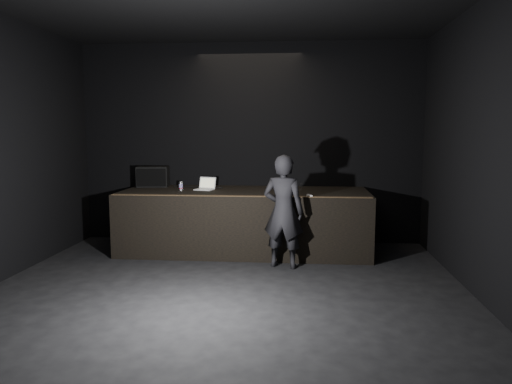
{
  "coord_description": "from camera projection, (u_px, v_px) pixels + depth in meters",
  "views": [
    {
      "loc": [
        0.92,
        -5.31,
        1.97
      ],
      "look_at": [
        0.22,
        2.3,
        1.03
      ],
      "focal_mm": 35.0,
      "sensor_mm": 36.0,
      "label": 1
    }
  ],
  "objects": [
    {
      "name": "ground",
      "position": [
        217.0,
        308.0,
        5.57
      ],
      "size": [
        7.0,
        7.0,
        0.0
      ],
      "primitive_type": "plane",
      "color": "black",
      "rests_on": "ground"
    },
    {
      "name": "room_walls",
      "position": [
        216.0,
        126.0,
        5.32
      ],
      "size": [
        6.1,
        7.1,
        3.52
      ],
      "color": "black",
      "rests_on": "ground"
    },
    {
      "name": "stage_riser",
      "position": [
        245.0,
        221.0,
        8.21
      ],
      "size": [
        4.0,
        1.5,
        1.0
      ],
      "primitive_type": "cube",
      "color": "black",
      "rests_on": "ground"
    },
    {
      "name": "riser_lip",
      "position": [
        239.0,
        196.0,
        7.44
      ],
      "size": [
        3.92,
        0.1,
        0.01
      ],
      "primitive_type": "cube",
      "color": "brown",
      "rests_on": "stage_riser"
    },
    {
      "name": "stage_monitor",
      "position": [
        153.0,
        177.0,
        8.71
      ],
      "size": [
        0.57,
        0.45,
        0.35
      ],
      "rotation": [
        0.0,
        0.0,
        0.13
      ],
      "color": "black",
      "rests_on": "stage_riser"
    },
    {
      "name": "cable",
      "position": [
        198.0,
        187.0,
        8.59
      ],
      "size": [
        0.89,
        0.17,
        0.02
      ],
      "primitive_type": "cylinder",
      "rotation": [
        0.0,
        1.57,
        -0.17
      ],
      "color": "black",
      "rests_on": "stage_riser"
    },
    {
      "name": "laptop",
      "position": [
        206.0,
        186.0,
        8.27
      ],
      "size": [
        0.35,
        0.33,
        0.2
      ],
      "rotation": [
        0.0,
        0.0,
        -0.26
      ],
      "color": "silver",
      "rests_on": "stage_riser"
    },
    {
      "name": "beer_can",
      "position": [
        181.0,
        186.0,
        8.13
      ],
      "size": [
        0.06,
        0.06,
        0.15
      ],
      "color": "silver",
      "rests_on": "stage_riser"
    },
    {
      "name": "plastic_cup",
      "position": [
        300.0,
        187.0,
        8.26
      ],
      "size": [
        0.08,
        0.08,
        0.11
      ],
      "primitive_type": "cylinder",
      "color": "white",
      "rests_on": "stage_riser"
    },
    {
      "name": "wii_remote",
      "position": [
        310.0,
        196.0,
        7.4
      ],
      "size": [
        0.09,
        0.16,
        0.03
      ],
      "primitive_type": "cube",
      "rotation": [
        0.0,
        0.0,
        0.37
      ],
      "color": "white",
      "rests_on": "stage_riser"
    },
    {
      "name": "person",
      "position": [
        283.0,
        211.0,
        7.17
      ],
      "size": [
        0.67,
        0.52,
        1.64
      ],
      "primitive_type": "imported",
      "rotation": [
        0.0,
        0.0,
        2.9
      ],
      "color": "black",
      "rests_on": "ground"
    }
  ]
}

